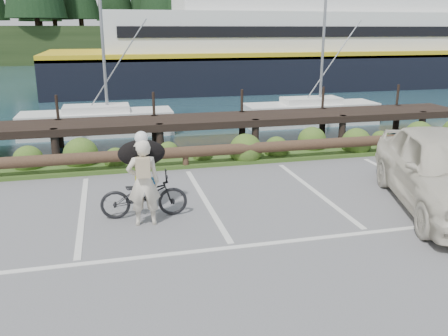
# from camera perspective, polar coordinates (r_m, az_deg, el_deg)

# --- Properties ---
(ground) EXTENTS (72.00, 72.00, 0.00)m
(ground) POSITION_cam_1_polar(r_m,az_deg,el_deg) (8.65, 0.44, -8.42)
(ground) COLOR #5E5E61
(harbor_backdrop) EXTENTS (170.00, 160.00, 30.00)m
(harbor_backdrop) POSITION_cam_1_polar(r_m,az_deg,el_deg) (86.18, -12.64, 13.63)
(harbor_backdrop) COLOR #1B3842
(harbor_backdrop) RESTS_ON ground
(vegetation_strip) EXTENTS (34.00, 1.60, 0.10)m
(vegetation_strip) POSITION_cam_1_polar(r_m,az_deg,el_deg) (13.53, -5.10, 1.00)
(vegetation_strip) COLOR #3D5B21
(vegetation_strip) RESTS_ON ground
(log_rail) EXTENTS (32.00, 0.30, 0.60)m
(log_rail) POSITION_cam_1_polar(r_m,az_deg,el_deg) (12.88, -4.61, -0.02)
(log_rail) COLOR #443021
(log_rail) RESTS_ON ground
(bicycle) EXTENTS (1.74, 0.69, 0.90)m
(bicycle) POSITION_cam_1_polar(r_m,az_deg,el_deg) (9.56, -9.61, -3.26)
(bicycle) COLOR black
(bicycle) RESTS_ON ground
(cyclist) EXTENTS (0.64, 0.44, 1.69)m
(cyclist) POSITION_cam_1_polar(r_m,az_deg,el_deg) (9.06, -9.66, -1.74)
(cyclist) COLOR beige
(cyclist) RESTS_ON ground
(dog) EXTENTS (0.53, 0.99, 0.56)m
(dog) POSITION_cam_1_polar(r_m,az_deg,el_deg) (9.88, -9.89, 1.79)
(dog) COLOR black
(dog) RESTS_ON bicycle
(parked_car) EXTENTS (3.39, 5.27, 1.67)m
(parked_car) POSITION_cam_1_polar(r_m,az_deg,el_deg) (10.78, 25.08, -0.21)
(parked_car) COLOR beige
(parked_car) RESTS_ON ground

